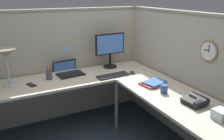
{
  "coord_description": "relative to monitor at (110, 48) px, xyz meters",
  "views": [
    {
      "loc": [
        -1.14,
        -2.28,
        1.77
      ],
      "look_at": [
        0.11,
        0.2,
        0.84
      ],
      "focal_mm": 36.83,
      "sensor_mm": 36.0,
      "label": 1
    }
  ],
  "objects": [
    {
      "name": "keyboard",
      "position": [
        -0.14,
        -0.38,
        -0.28
      ],
      "size": [
        0.44,
        0.16,
        0.02
      ],
      "primitive_type": "cube",
      "rotation": [
        0.0,
        0.0,
        0.05
      ],
      "color": "#232326",
      "rests_on": "desk"
    },
    {
      "name": "office_phone",
      "position": [
        0.21,
        -1.46,
        -0.26
      ],
      "size": [
        0.2,
        0.21,
        0.11
      ],
      "color": "black",
      "rests_on": "desk"
    },
    {
      "name": "wall_clock",
      "position": [
        0.51,
        -1.29,
        0.18
      ],
      "size": [
        0.04,
        0.22,
        0.22
      ],
      "color": "olive"
    },
    {
      "name": "ground_plane",
      "position": [
        -0.3,
        -0.64,
        -1.02
      ],
      "size": [
        6.8,
        6.8,
        0.0
      ],
      "primitive_type": "plane",
      "color": "#2D3842"
    },
    {
      "name": "pen_cup",
      "position": [
        -0.92,
        -0.1,
        -0.24
      ],
      "size": [
        0.08,
        0.08,
        0.18
      ],
      "color": "#4C4C51",
      "rests_on": "desk"
    },
    {
      "name": "laptop",
      "position": [
        -0.64,
        0.03,
        -0.27
      ],
      "size": [
        0.38,
        0.41,
        0.22
      ],
      "color": "black",
      "rests_on": "desk"
    },
    {
      "name": "desk_lamp_dome",
      "position": [
        -1.38,
        -0.11,
        0.07
      ],
      "size": [
        0.24,
        0.24,
        0.44
      ],
      "color": "#B7BABF",
      "rests_on": "desk"
    },
    {
      "name": "pinned_note_leftmost",
      "position": [
        -0.6,
        0.18,
        0.0
      ],
      "size": [
        0.09,
        0.0,
        0.08
      ],
      "primitive_type": "cube",
      "color": "#99B7E5"
    },
    {
      "name": "monitor",
      "position": [
        0.0,
        0.0,
        0.0
      ],
      "size": [
        0.46,
        0.2,
        0.5
      ],
      "color": "black",
      "rests_on": "desk"
    },
    {
      "name": "desk",
      "position": [
        -0.45,
        -0.69,
        -0.39
      ],
      "size": [
        2.35,
        2.15,
        0.73
      ],
      "color": "beige",
      "rests_on": "ground"
    },
    {
      "name": "cubicle_wall_back",
      "position": [
        -0.67,
        0.23,
        -0.23
      ],
      "size": [
        2.57,
        0.12,
        1.58
      ],
      "color": "#A8A393",
      "rests_on": "ground"
    },
    {
      "name": "coffee_mug",
      "position": [
        0.11,
        -1.1,
        -0.25
      ],
      "size": [
        0.08,
        0.08,
        0.1
      ],
      "primitive_type": "cylinder",
      "color": "#2D4C8C",
      "rests_on": "desk"
    },
    {
      "name": "computer_mouse",
      "position": [
        0.14,
        -0.39,
        -0.28
      ],
      "size": [
        0.06,
        0.1,
        0.03
      ],
      "primitive_type": "ellipsoid",
      "color": "#38383D",
      "rests_on": "desk"
    },
    {
      "name": "cubicle_wall_right",
      "position": [
        0.57,
        -0.9,
        -0.23
      ],
      "size": [
        0.12,
        2.37,
        1.58
      ],
      "color": "#A8A393",
      "rests_on": "ground"
    },
    {
      "name": "cell_phone",
      "position": [
        -1.16,
        -0.21,
        -0.29
      ],
      "size": [
        0.12,
        0.16,
        0.01
      ],
      "primitive_type": "cube",
      "rotation": [
        0.0,
        0.0,
        0.38
      ],
      "color": "black",
      "rests_on": "desk"
    },
    {
      "name": "book_stack",
      "position": [
        0.16,
        -0.86,
        -0.27
      ],
      "size": [
        0.32,
        0.26,
        0.04
      ],
      "color": "#BF3F38",
      "rests_on": "desk"
    },
    {
      "name": "tissue_box",
      "position": [
        0.2,
        -1.77,
        -0.25
      ],
      "size": [
        0.12,
        0.12,
        0.09
      ],
      "primitive_type": "cube",
      "color": "silver",
      "rests_on": "desk"
    }
  ]
}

